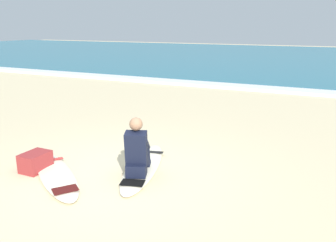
{
  "coord_description": "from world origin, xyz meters",
  "views": [
    {
      "loc": [
        3.02,
        -4.49,
        2.43
      ],
      "look_at": [
        0.09,
        1.71,
        0.55
      ],
      "focal_mm": 37.96,
      "sensor_mm": 36.0,
      "label": 1
    }
  ],
  "objects_px": {
    "surfboard_spare_near": "(56,175)",
    "beach_bag": "(36,162)",
    "surfer_seated": "(137,152)",
    "surfboard_main": "(143,167)"
  },
  "relations": [
    {
      "from": "surfboard_spare_near",
      "to": "beach_bag",
      "type": "xyz_separation_m",
      "value": [
        -0.49,
        0.05,
        0.12
      ]
    },
    {
      "from": "surfboard_spare_near",
      "to": "beach_bag",
      "type": "bearing_deg",
      "value": 174.33
    },
    {
      "from": "surfboard_main",
      "to": "surfboard_spare_near",
      "type": "xyz_separation_m",
      "value": [
        -1.13,
        -0.91,
        0.0
      ]
    },
    {
      "from": "surfboard_spare_near",
      "to": "surfboard_main",
      "type": "bearing_deg",
      "value": 38.77
    },
    {
      "from": "surfboard_main",
      "to": "surfer_seated",
      "type": "relative_size",
      "value": 2.49
    },
    {
      "from": "surfboard_spare_near",
      "to": "beach_bag",
      "type": "relative_size",
      "value": 4.31
    },
    {
      "from": "surfer_seated",
      "to": "surfboard_spare_near",
      "type": "bearing_deg",
      "value": -155.03
    },
    {
      "from": "beach_bag",
      "to": "surfboard_spare_near",
      "type": "bearing_deg",
      "value": -5.67
    },
    {
      "from": "surfer_seated",
      "to": "beach_bag",
      "type": "relative_size",
      "value": 1.97
    },
    {
      "from": "surfer_seated",
      "to": "surfboard_spare_near",
      "type": "xyz_separation_m",
      "value": [
        -1.22,
        -0.57,
        -0.4
      ]
    }
  ]
}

